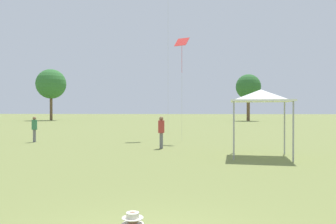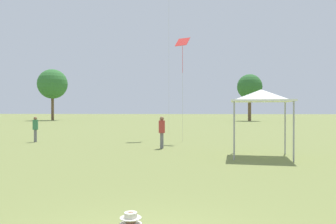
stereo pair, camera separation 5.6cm
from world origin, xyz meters
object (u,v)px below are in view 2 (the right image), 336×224
(person_standing_0, at_px, (162,129))
(person_standing_2, at_px, (35,127))
(canopy_tent, at_px, (261,96))
(kite_0, at_px, (183,45))
(distant_tree_1, at_px, (250,87))
(distant_tree_0, at_px, (53,84))

(person_standing_0, bearing_deg, person_standing_2, 174.07)
(person_standing_0, bearing_deg, canopy_tent, -17.63)
(kite_0, bearing_deg, person_standing_0, -35.02)
(person_standing_0, xyz_separation_m, distant_tree_1, (13.04, 45.49, 5.43))
(kite_0, bearing_deg, distant_tree_0, -166.99)
(person_standing_0, xyz_separation_m, distant_tree_0, (-26.17, 46.17, 6.24))
(person_standing_2, height_order, kite_0, kite_0)
(kite_0, distance_m, distant_tree_1, 43.21)
(person_standing_0, distance_m, distant_tree_1, 47.63)
(person_standing_0, distance_m, kite_0, 6.86)
(canopy_tent, bearing_deg, distant_tree_0, 122.31)
(distant_tree_0, relative_size, distant_tree_1, 1.15)
(kite_0, distance_m, distant_tree_0, 50.24)
(person_standing_0, distance_m, canopy_tent, 5.93)
(canopy_tent, distance_m, distant_tree_0, 58.24)
(distant_tree_1, bearing_deg, kite_0, -106.08)
(kite_0, relative_size, distant_tree_0, 0.69)
(canopy_tent, bearing_deg, person_standing_0, 149.18)
(distant_tree_0, bearing_deg, person_standing_2, -68.07)
(canopy_tent, height_order, distant_tree_0, distant_tree_0)
(person_standing_2, relative_size, distant_tree_1, 0.19)
(canopy_tent, relative_size, distant_tree_0, 0.30)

